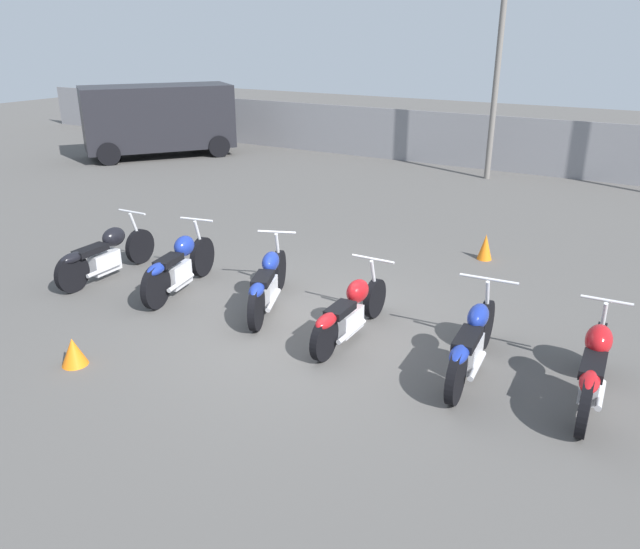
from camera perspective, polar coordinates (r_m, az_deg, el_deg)
name	(u,v)px	position (r m, az deg, el deg)	size (l,w,h in m)	color
ground_plane	(306,326)	(8.83, -1.25, -4.70)	(60.00, 60.00, 0.00)	#514F4C
fence_back	(521,146)	(19.17, 17.86, 11.15)	(40.00, 0.04, 1.58)	gray
motorcycle_slot_0	(105,254)	(10.98, -19.05, 1.78)	(0.60, 2.12, 0.99)	black
motorcycle_slot_1	(179,266)	(10.05, -12.79, 0.79)	(0.68, 2.05, 1.03)	black
motorcycle_slot_2	(268,283)	(9.23, -4.80, -0.76)	(0.97, 2.02, 1.00)	black
motorcycle_slot_3	(350,312)	(8.34, 2.73, -3.42)	(0.64, 2.04, 0.94)	black
motorcycle_slot_4	(472,343)	(7.68, 13.72, -6.08)	(0.73, 2.11, 1.01)	black
motorcycle_slot_5	(593,368)	(7.52, 23.73, -7.83)	(0.56, 2.03, 1.03)	black
parked_van	(158,118)	(21.45, -14.57, 13.71)	(4.29, 4.85, 2.25)	black
traffic_cone_near	(485,247)	(11.67, 14.88, 2.45)	(0.27, 0.27, 0.47)	orange
traffic_cone_far	(73,352)	(8.36, -21.62, -6.58)	(0.32, 0.32, 0.36)	orange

